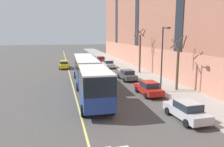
{
  "coord_description": "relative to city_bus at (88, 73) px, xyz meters",
  "views": [
    {
      "loc": [
        -3.78,
        -18.55,
        6.71
      ],
      "look_at": [
        2.59,
        8.0,
        1.8
      ],
      "focal_mm": 35.0,
      "sensor_mm": 36.0,
      "label": 1
    }
  ],
  "objects": [
    {
      "name": "ground_plane",
      "position": [
        0.58,
        -7.06,
        -2.13
      ],
      "size": [
        260.0,
        260.0,
        0.0
      ],
      "primitive_type": "plane",
      "color": "#4C4947"
    },
    {
      "name": "parked_car_red_5",
      "position": [
        6.2,
        25.03,
        -1.35
      ],
      "size": [
        1.95,
        4.54,
        1.56
      ],
      "color": "#B21E19",
      "rests_on": "ground"
    },
    {
      "name": "street_tree_far_uptown",
      "position": [
        10.25,
        9.86,
        1.91
      ],
      "size": [
        1.81,
        1.83,
        7.57
      ],
      "color": "brown",
      "rests_on": "sidewalk"
    },
    {
      "name": "street_tree_mid_block",
      "position": [
        10.28,
        -2.65,
        1.14
      ],
      "size": [
        1.63,
        1.86,
        6.44
      ],
      "color": "brown",
      "rests_on": "sidewalk"
    },
    {
      "name": "city_bus",
      "position": [
        0.0,
        0.0,
        0.0
      ],
      "size": [
        3.43,
        19.86,
        3.68
      ],
      "color": "navy",
      "rests_on": "ground"
    },
    {
      "name": "taxi_cab",
      "position": [
        -2.43,
        18.51,
        -1.34
      ],
      "size": [
        2.04,
        4.81,
        1.56
      ],
      "color": "yellow",
      "rests_on": "ground"
    },
    {
      "name": "sidewalk",
      "position": [
        10.01,
        -4.06,
        -2.05
      ],
      "size": [
        4.93,
        160.0,
        0.15
      ],
      "primitive_type": "cube",
      "color": "#9E9B93",
      "rests_on": "ground"
    },
    {
      "name": "parked_car_silver_2",
      "position": [
        6.36,
        17.44,
        -1.34
      ],
      "size": [
        1.96,
        4.81,
        1.56
      ],
      "color": "#B7B7BC",
      "rests_on": "ground"
    },
    {
      "name": "parked_car_red_3",
      "position": [
        6.32,
        -3.52,
        -1.35
      ],
      "size": [
        2.01,
        4.45,
        1.56
      ],
      "color": "#B21E19",
      "rests_on": "ground"
    },
    {
      "name": "parked_car_silver_0",
      "position": [
        6.36,
        -10.99,
        -1.35
      ],
      "size": [
        2.01,
        4.4,
        1.56
      ],
      "color": "#B7B7BC",
      "rests_on": "ground"
    },
    {
      "name": "parked_car_darkgray_1",
      "position": [
        6.41,
        4.82,
        -1.35
      ],
      "size": [
        2.05,
        4.46,
        1.56
      ],
      "color": "#4C4C51",
      "rests_on": "ground"
    },
    {
      "name": "lane_centerline",
      "position": [
        -1.7,
        -4.06,
        -2.12
      ],
      "size": [
        0.16,
        140.0,
        0.01
      ],
      "primitive_type": "cube",
      "color": "#E0D66B",
      "rests_on": "ground"
    },
    {
      "name": "street_lamp",
      "position": [
        8.15,
        -3.0,
        2.5
      ],
      "size": [
        0.36,
        1.48,
        7.38
      ],
      "color": "#2D2D30",
      "rests_on": "sidewalk"
    }
  ]
}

